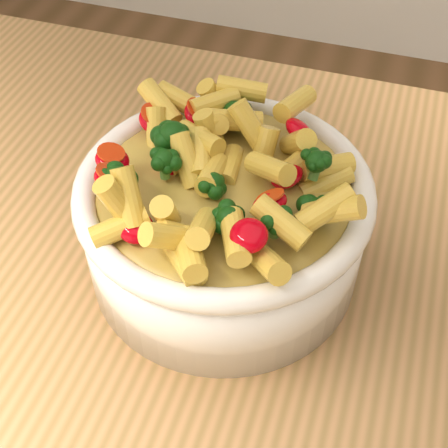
% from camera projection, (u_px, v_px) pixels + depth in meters
% --- Properties ---
extents(table, '(1.20, 0.80, 0.90)m').
position_uv_depth(table, '(240.00, 401.00, 0.57)').
color(table, '#AE7A4A').
rests_on(table, ground).
extents(serving_bowl, '(0.24, 0.24, 0.10)m').
position_uv_depth(serving_bowl, '(224.00, 223.00, 0.52)').
color(serving_bowl, white).
rests_on(serving_bowl, table).
extents(pasta_salad, '(0.19, 0.19, 0.04)m').
position_uv_depth(pasta_salad, '(224.00, 166.00, 0.47)').
color(pasta_salad, '#EBD34A').
rests_on(pasta_salad, serving_bowl).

